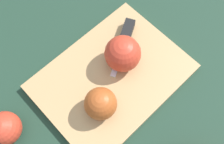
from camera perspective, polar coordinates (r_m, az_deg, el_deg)
name	(u,v)px	position (r m, az deg, el deg)	size (l,w,h in m)	color
ground_plane	(112,78)	(0.59, 0.00, -1.42)	(4.00, 4.00, 0.00)	#1E3828
cutting_board	(112,77)	(0.59, 0.00, -1.10)	(0.33, 0.25, 0.02)	tan
apple_half_left	(100,104)	(0.52, -2.53, -6.93)	(0.07, 0.07, 0.07)	#AD4C1E
apple_half_right	(123,54)	(0.56, 2.32, 4.00)	(0.08, 0.08, 0.08)	red
knife	(126,35)	(0.61, 3.09, 8.10)	(0.13, 0.09, 0.02)	silver
apple_whole	(4,129)	(0.57, -22.44, -11.32)	(0.07, 0.07, 0.08)	red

